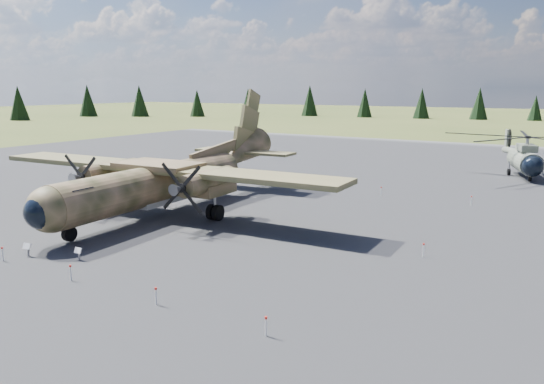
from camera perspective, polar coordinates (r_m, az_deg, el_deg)
The scene contains 8 objects.
ground at distance 40.26m, azimuth -7.27°, elevation -3.12°, with size 500.00×500.00×0.00m, color brown.
apron at distance 48.23m, azimuth 0.19°, elevation -0.64°, with size 120.00×120.00×0.04m, color #545559.
transport_plane at distance 43.26m, azimuth -11.06°, elevation 1.78°, with size 31.39×28.50×10.35m.
helicopter_near at distance 65.36m, azimuth 25.63°, elevation 4.31°, with size 23.25×23.59×4.67m.
info_placard_left at distance 34.80m, azimuth -24.84°, elevation -5.45°, with size 0.55×0.32×0.81m.
info_placard_right at distance 32.93m, azimuth -20.11°, elevation -6.05°, with size 0.49×0.23×0.76m.
barrier_fence at distance 40.36m, azimuth -7.86°, elevation -2.35°, with size 33.12×29.62×0.85m.
treeline at distance 45.28m, azimuth -4.18°, elevation 4.72°, with size 321.85×314.04×10.98m.
Camera 1 is at (24.62, -30.29, 9.86)m, focal length 35.00 mm.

